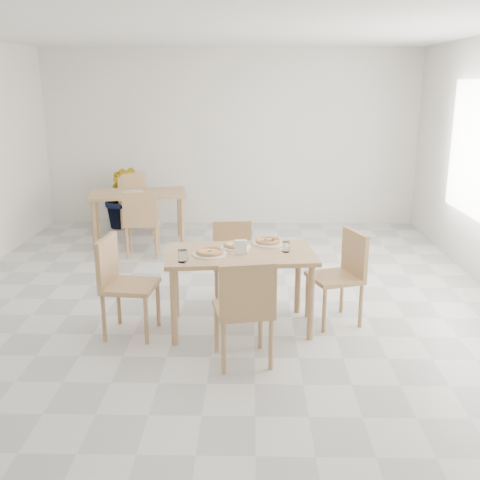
{
  "coord_description": "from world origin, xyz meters",
  "views": [
    {
      "loc": [
        0.34,
        -5.64,
        2.24
      ],
      "look_at": [
        0.24,
        -0.69,
        0.87
      ],
      "focal_mm": 42.0,
      "sensor_mm": 36.0,
      "label": 1
    }
  ],
  "objects_px": {
    "napkin_holder": "(241,248)",
    "tumbler_b": "(286,247)",
    "chair_west": "(121,279)",
    "pizza_margherita": "(210,252)",
    "chair_back_s": "(141,219)",
    "plate_empty": "(133,192)",
    "chair_south": "(245,305)",
    "plate_pepperoni": "(268,243)",
    "tumbler_a": "(183,256)",
    "second_table": "(138,199)",
    "pizza_pepperoni": "(268,241)",
    "chair_east": "(343,270)",
    "chair_north": "(233,256)",
    "main_table": "(240,262)",
    "chair_back_n": "(134,198)",
    "pizza_mushroom": "(235,245)",
    "potted_plant": "(122,197)",
    "plate_margherita": "(210,254)",
    "plate_mushroom": "(235,247)"
  },
  "relations": [
    {
      "from": "tumbler_a",
      "to": "pizza_pepperoni",
      "type": "bearing_deg",
      "value": 37.38
    },
    {
      "from": "chair_back_n",
      "to": "tumbler_a",
      "type": "bearing_deg",
      "value": -100.29
    },
    {
      "from": "main_table",
      "to": "plate_pepperoni",
      "type": "bearing_deg",
      "value": 39.76
    },
    {
      "from": "pizza_mushroom",
      "to": "tumbler_a",
      "type": "relative_size",
      "value": 2.28
    },
    {
      "from": "pizza_margherita",
      "to": "second_table",
      "type": "distance_m",
      "value": 3.31
    },
    {
      "from": "plate_margherita",
      "to": "napkin_holder",
      "type": "height_order",
      "value": "napkin_holder"
    },
    {
      "from": "chair_east",
      "to": "pizza_margherita",
      "type": "bearing_deg",
      "value": -96.58
    },
    {
      "from": "chair_back_s",
      "to": "plate_pepperoni",
      "type": "bearing_deg",
      "value": 123.85
    },
    {
      "from": "chair_east",
      "to": "pizza_margherita",
      "type": "relative_size",
      "value": 3.45
    },
    {
      "from": "tumbler_a",
      "to": "chair_north",
      "type": "bearing_deg",
      "value": 68.97
    },
    {
      "from": "chair_south",
      "to": "pizza_mushroom",
      "type": "xyz_separation_m",
      "value": [
        -0.1,
        0.89,
        0.25
      ]
    },
    {
      "from": "chair_west",
      "to": "chair_back_s",
      "type": "xyz_separation_m",
      "value": [
        -0.27,
        2.4,
        -0.01
      ]
    },
    {
      "from": "plate_mushroom",
      "to": "second_table",
      "type": "relative_size",
      "value": 0.2
    },
    {
      "from": "tumbler_a",
      "to": "tumbler_b",
      "type": "distance_m",
      "value": 0.97
    },
    {
      "from": "napkin_holder",
      "to": "second_table",
      "type": "height_order",
      "value": "napkin_holder"
    },
    {
      "from": "plate_empty",
      "to": "chair_south",
      "type": "bearing_deg",
      "value": -65.94
    },
    {
      "from": "chair_west",
      "to": "main_table",
      "type": "bearing_deg",
      "value": -75.61
    },
    {
      "from": "chair_back_s",
      "to": "plate_empty",
      "type": "relative_size",
      "value": 3.18
    },
    {
      "from": "chair_back_s",
      "to": "plate_empty",
      "type": "xyz_separation_m",
      "value": [
        -0.24,
        0.68,
        0.24
      ]
    },
    {
      "from": "pizza_margherita",
      "to": "plate_empty",
      "type": "height_order",
      "value": "pizza_margherita"
    },
    {
      "from": "chair_north",
      "to": "plate_margherita",
      "type": "relative_size",
      "value": 2.72
    },
    {
      "from": "main_table",
      "to": "plate_mushroom",
      "type": "bearing_deg",
      "value": 102.4
    },
    {
      "from": "tumbler_a",
      "to": "second_table",
      "type": "distance_m",
      "value": 3.43
    },
    {
      "from": "main_table",
      "to": "potted_plant",
      "type": "bearing_deg",
      "value": 111.1
    },
    {
      "from": "chair_east",
      "to": "chair_back_n",
      "type": "relative_size",
      "value": 1.0
    },
    {
      "from": "main_table",
      "to": "tumbler_a",
      "type": "bearing_deg",
      "value": -154.28
    },
    {
      "from": "chair_south",
      "to": "plate_pepperoni",
      "type": "height_order",
      "value": "chair_south"
    },
    {
      "from": "chair_north",
      "to": "chair_back_s",
      "type": "distance_m",
      "value": 1.97
    },
    {
      "from": "chair_east",
      "to": "chair_back_n",
      "type": "xyz_separation_m",
      "value": [
        -2.72,
        3.5,
        0.0
      ]
    },
    {
      "from": "chair_north",
      "to": "plate_pepperoni",
      "type": "distance_m",
      "value": 0.65
    },
    {
      "from": "chair_north",
      "to": "napkin_holder",
      "type": "relative_size",
      "value": 6.21
    },
    {
      "from": "plate_margherita",
      "to": "pizza_pepperoni",
      "type": "relative_size",
      "value": 1.16
    },
    {
      "from": "napkin_holder",
      "to": "tumbler_b",
      "type": "bearing_deg",
      "value": 6.32
    },
    {
      "from": "chair_south",
      "to": "chair_back_s",
      "type": "height_order",
      "value": "chair_south"
    },
    {
      "from": "chair_west",
      "to": "pizza_margherita",
      "type": "xyz_separation_m",
      "value": [
        0.81,
        0.05,
        0.25
      ]
    },
    {
      "from": "chair_east",
      "to": "potted_plant",
      "type": "bearing_deg",
      "value": -159.95
    },
    {
      "from": "chair_east",
      "to": "chair_back_s",
      "type": "relative_size",
      "value": 1.0
    },
    {
      "from": "chair_east",
      "to": "tumbler_b",
      "type": "relative_size",
      "value": 9.45
    },
    {
      "from": "plate_empty",
      "to": "plate_margherita",
      "type": "bearing_deg",
      "value": -66.53
    },
    {
      "from": "pizza_margherita",
      "to": "pizza_mushroom",
      "type": "distance_m",
      "value": 0.33
    },
    {
      "from": "main_table",
      "to": "plate_empty",
      "type": "distance_m",
      "value": 3.34
    },
    {
      "from": "pizza_margherita",
      "to": "pizza_pepperoni",
      "type": "relative_size",
      "value": 0.98
    },
    {
      "from": "chair_south",
      "to": "chair_west",
      "type": "relative_size",
      "value": 0.99
    },
    {
      "from": "napkin_holder",
      "to": "chair_back_n",
      "type": "bearing_deg",
      "value": 108.68
    },
    {
      "from": "chair_north",
      "to": "napkin_holder",
      "type": "height_order",
      "value": "napkin_holder"
    },
    {
      "from": "plate_pepperoni",
      "to": "potted_plant",
      "type": "bearing_deg",
      "value": 122.13
    },
    {
      "from": "tumbler_b",
      "to": "chair_back_n",
      "type": "height_order",
      "value": "chair_back_n"
    },
    {
      "from": "main_table",
      "to": "tumbler_a",
      "type": "relative_size",
      "value": 13.3
    },
    {
      "from": "chair_west",
      "to": "napkin_holder",
      "type": "relative_size",
      "value": 6.83
    },
    {
      "from": "plate_mushroom",
      "to": "chair_west",
      "type": "bearing_deg",
      "value": -164.46
    }
  ]
}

